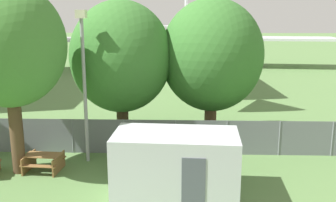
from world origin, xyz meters
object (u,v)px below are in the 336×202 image
at_px(tree_left_of_cabin, 9,46).
at_px(airplane, 195,35).
at_px(tree_behind_benches, 121,57).
at_px(picnic_bench_near_cabin, 43,161).
at_px(tree_far_right, 212,55).
at_px(portable_cabin, 176,164).

bearing_deg(tree_left_of_cabin, airplane, 74.64).
bearing_deg(tree_left_of_cabin, tree_behind_benches, 45.78).
bearing_deg(picnic_bench_near_cabin, tree_far_right, 31.64).
bearing_deg(airplane, tree_behind_benches, -13.28).
bearing_deg(tree_far_right, tree_behind_benches, -170.30).
xyz_separation_m(portable_cabin, tree_left_of_cabin, (-6.90, 1.84, 4.31)).
xyz_separation_m(tree_left_of_cabin, tree_behind_benches, (3.98, 4.09, -0.91)).
xyz_separation_m(tree_behind_benches, tree_far_right, (4.72, 0.81, 0.01)).
distance_m(tree_behind_benches, tree_far_right, 4.78).
height_order(picnic_bench_near_cabin, tree_behind_benches, tree_behind_benches).
bearing_deg(tree_behind_benches, airplane, 80.26).
height_order(portable_cabin, tree_far_right, tree_far_right).
xyz_separation_m(airplane, tree_far_right, (-0.04, -26.90, 0.51)).
bearing_deg(airplane, picnic_bench_near_cabin, -17.25).
bearing_deg(tree_far_right, tree_left_of_cabin, -150.62).
bearing_deg(tree_behind_benches, portable_cabin, -63.79).
relative_size(airplane, portable_cabin, 8.93).
relative_size(tree_left_of_cabin, tree_behind_benches, 1.08).
xyz_separation_m(portable_cabin, tree_behind_benches, (-2.92, 5.93, 3.40)).
xyz_separation_m(portable_cabin, picnic_bench_near_cabin, (-5.88, 2.01, -0.75)).
relative_size(airplane, tree_far_right, 5.66).
relative_size(picnic_bench_near_cabin, tree_far_right, 0.22).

